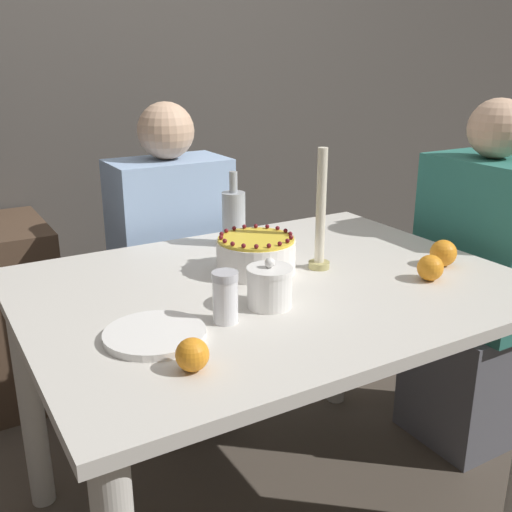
{
  "coord_description": "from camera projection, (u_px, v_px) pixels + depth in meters",
  "views": [
    {
      "loc": [
        -0.77,
        -1.22,
        1.32
      ],
      "look_at": [
        0.01,
        0.09,
        0.8
      ],
      "focal_mm": 42.0,
      "sensor_mm": 36.0,
      "label": 1
    }
  ],
  "objects": [
    {
      "name": "candle",
      "position": [
        321.0,
        219.0,
        1.61
      ],
      "size": [
        0.06,
        0.06,
        0.33
      ],
      "color": "tan",
      "rests_on": "dining_table"
    },
    {
      "name": "person_man_blue_shirt",
      "position": [
        174.0,
        288.0,
        2.18
      ],
      "size": [
        0.4,
        0.34,
        1.17
      ],
      "rotation": [
        0.0,
        0.0,
        3.14
      ],
      "color": "#2D2D38",
      "rests_on": "ground_plane"
    },
    {
      "name": "sugar_shaker",
      "position": [
        225.0,
        297.0,
        1.3
      ],
      "size": [
        0.06,
        0.06,
        0.12
      ],
      "color": "white",
      "rests_on": "dining_table"
    },
    {
      "name": "cake",
      "position": [
        256.0,
        255.0,
        1.61
      ],
      "size": [
        0.21,
        0.21,
        0.11
      ],
      "color": "white",
      "rests_on": "dining_table"
    },
    {
      "name": "bottle",
      "position": [
        234.0,
        217.0,
        1.83
      ],
      "size": [
        0.07,
        0.07,
        0.23
      ],
      "color": "#B2B7BC",
      "rests_on": "dining_table"
    },
    {
      "name": "person_woman_floral",
      "position": [
        476.0,
        302.0,
        2.03
      ],
      "size": [
        0.34,
        0.4,
        1.19
      ],
      "rotation": [
        0.0,
        0.0,
        1.57
      ],
      "color": "#595960",
      "rests_on": "ground_plane"
    },
    {
      "name": "plate_stack",
      "position": [
        155.0,
        334.0,
        1.24
      ],
      "size": [
        0.21,
        0.21,
        0.02
      ],
      "color": "white",
      "rests_on": "dining_table"
    },
    {
      "name": "sugar_bowl",
      "position": [
        270.0,
        287.0,
        1.39
      ],
      "size": [
        0.11,
        0.11,
        0.12
      ],
      "color": "white",
      "rests_on": "dining_table"
    },
    {
      "name": "dining_table",
      "position": [
        271.0,
        325.0,
        1.59
      ],
      "size": [
        1.25,
        0.95,
        0.75
      ],
      "color": "beige",
      "rests_on": "ground_plane"
    },
    {
      "name": "wall_behind",
      "position": [
        97.0,
        57.0,
        2.52
      ],
      "size": [
        8.0,
        0.05,
        2.6
      ],
      "color": "#4C4742",
      "rests_on": "ground_plane"
    },
    {
      "name": "orange_fruit_1",
      "position": [
        192.0,
        355.0,
        1.11
      ],
      "size": [
        0.06,
        0.06,
        0.06
      ],
      "color": "orange",
      "rests_on": "dining_table"
    },
    {
      "name": "orange_fruit_2",
      "position": [
        443.0,
        253.0,
        1.66
      ],
      "size": [
        0.07,
        0.07,
        0.07
      ],
      "color": "orange",
      "rests_on": "dining_table"
    },
    {
      "name": "orange_fruit_0",
      "position": [
        430.0,
        268.0,
        1.55
      ],
      "size": [
        0.07,
        0.07,
        0.07
      ],
      "color": "orange",
      "rests_on": "dining_table"
    }
  ]
}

